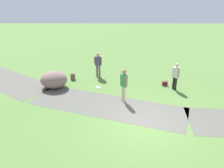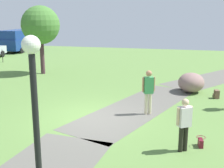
{
  "view_description": "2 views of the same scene",
  "coord_description": "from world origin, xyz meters",
  "px_view_note": "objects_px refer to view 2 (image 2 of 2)",
  "views": [
    {
      "loc": [
        1.45,
        9.08,
        6.15
      ],
      "look_at": [
        1.5,
        -1.41,
        1.31
      ],
      "focal_mm": 38.52,
      "sensor_mm": 36.0,
      "label": 1
    },
    {
      "loc": [
        -10.34,
        -3.57,
        3.91
      ],
      "look_at": [
        0.54,
        -0.72,
        1.24
      ],
      "focal_mm": 47.19,
      "sensor_mm": 36.0,
      "label": 2
    }
  ],
  "objects_px": {
    "lamp_post": "(36,125)",
    "young_tree_near_path": "(41,25)",
    "handbag_on_grass": "(201,142)",
    "backpack_by_boulder": "(216,94)",
    "man_near_boulder": "(148,89)",
    "woman_with_handbag": "(184,121)",
    "frisbee_on_grass": "(190,106)",
    "delivery_van": "(20,40)",
    "lawn_boulder": "(191,83)"
  },
  "relations": [
    {
      "from": "man_near_boulder",
      "to": "handbag_on_grass",
      "type": "distance_m",
      "value": 3.36
    },
    {
      "from": "delivery_van",
      "to": "lamp_post",
      "type": "bearing_deg",
      "value": -147.78
    },
    {
      "from": "lawn_boulder",
      "to": "backpack_by_boulder",
      "type": "bearing_deg",
      "value": -127.57
    },
    {
      "from": "lamp_post",
      "to": "lawn_boulder",
      "type": "distance_m",
      "value": 11.79
    },
    {
      "from": "young_tree_near_path",
      "to": "man_near_boulder",
      "type": "height_order",
      "value": "young_tree_near_path"
    },
    {
      "from": "lawn_boulder",
      "to": "handbag_on_grass",
      "type": "distance_m",
      "value": 6.61
    },
    {
      "from": "lamp_post",
      "to": "backpack_by_boulder",
      "type": "bearing_deg",
      "value": -19.01
    },
    {
      "from": "young_tree_near_path",
      "to": "handbag_on_grass",
      "type": "height_order",
      "value": "young_tree_near_path"
    },
    {
      "from": "backpack_by_boulder",
      "to": "delivery_van",
      "type": "distance_m",
      "value": 23.78
    },
    {
      "from": "lamp_post",
      "to": "backpack_by_boulder",
      "type": "xyz_separation_m",
      "value": [
        10.5,
        -3.62,
        -2.04
      ]
    },
    {
      "from": "handbag_on_grass",
      "to": "frisbee_on_grass",
      "type": "height_order",
      "value": "handbag_on_grass"
    },
    {
      "from": "young_tree_near_path",
      "to": "backpack_by_boulder",
      "type": "relative_size",
      "value": 11.22
    },
    {
      "from": "young_tree_near_path",
      "to": "backpack_by_boulder",
      "type": "height_order",
      "value": "young_tree_near_path"
    },
    {
      "from": "lamp_post",
      "to": "lawn_boulder",
      "type": "xyz_separation_m",
      "value": [
        11.41,
        -2.43,
        -1.73
      ]
    },
    {
      "from": "delivery_van",
      "to": "young_tree_near_path",
      "type": "bearing_deg",
      "value": -142.38
    },
    {
      "from": "woman_with_handbag",
      "to": "delivery_van",
      "type": "distance_m",
      "value": 26.89
    },
    {
      "from": "lawn_boulder",
      "to": "backpack_by_boulder",
      "type": "distance_m",
      "value": 1.53
    },
    {
      "from": "young_tree_near_path",
      "to": "lamp_post",
      "type": "distance_m",
      "value": 15.7
    },
    {
      "from": "handbag_on_grass",
      "to": "frisbee_on_grass",
      "type": "bearing_deg",
      "value": 4.7
    },
    {
      "from": "backpack_by_boulder",
      "to": "lawn_boulder",
      "type": "bearing_deg",
      "value": 52.43
    },
    {
      "from": "woman_with_handbag",
      "to": "backpack_by_boulder",
      "type": "bearing_deg",
      "value": -12.88
    },
    {
      "from": "young_tree_near_path",
      "to": "man_near_boulder",
      "type": "distance_m",
      "value": 10.56
    },
    {
      "from": "lamp_post",
      "to": "delivery_van",
      "type": "xyz_separation_m",
      "value": [
        24.59,
        15.5,
        -0.96
      ]
    },
    {
      "from": "woman_with_handbag",
      "to": "backpack_by_boulder",
      "type": "xyz_separation_m",
      "value": [
        6.13,
        -1.4,
        -0.72
      ]
    },
    {
      "from": "woman_with_handbag",
      "to": "frisbee_on_grass",
      "type": "relative_size",
      "value": 5.8
    },
    {
      "from": "woman_with_handbag",
      "to": "delivery_van",
      "type": "relative_size",
      "value": 0.31
    },
    {
      "from": "lamp_post",
      "to": "handbag_on_grass",
      "type": "height_order",
      "value": "lamp_post"
    },
    {
      "from": "lamp_post",
      "to": "young_tree_near_path",
      "type": "bearing_deg",
      "value": 27.57
    },
    {
      "from": "woman_with_handbag",
      "to": "frisbee_on_grass",
      "type": "height_order",
      "value": "woman_with_handbag"
    },
    {
      "from": "lawn_boulder",
      "to": "delivery_van",
      "type": "distance_m",
      "value": 22.27
    },
    {
      "from": "lawn_boulder",
      "to": "delivery_van",
      "type": "relative_size",
      "value": 0.31
    },
    {
      "from": "woman_with_handbag",
      "to": "delivery_van",
      "type": "xyz_separation_m",
      "value": [
        20.23,
        17.71,
        0.35
      ]
    },
    {
      "from": "young_tree_near_path",
      "to": "delivery_van",
      "type": "xyz_separation_m",
      "value": [
        10.7,
        8.25,
        -1.95
      ]
    },
    {
      "from": "handbag_on_grass",
      "to": "backpack_by_boulder",
      "type": "distance_m",
      "value": 5.76
    },
    {
      "from": "young_tree_near_path",
      "to": "woman_with_handbag",
      "type": "height_order",
      "value": "young_tree_near_path"
    },
    {
      "from": "lawn_boulder",
      "to": "handbag_on_grass",
      "type": "relative_size",
      "value": 4.85
    },
    {
      "from": "lawn_boulder",
      "to": "delivery_van",
      "type": "xyz_separation_m",
      "value": [
        13.18,
        17.93,
        0.77
      ]
    },
    {
      "from": "lamp_post",
      "to": "backpack_by_boulder",
      "type": "height_order",
      "value": "lamp_post"
    },
    {
      "from": "lamp_post",
      "to": "woman_with_handbag",
      "type": "bearing_deg",
      "value": -26.89
    },
    {
      "from": "woman_with_handbag",
      "to": "backpack_by_boulder",
      "type": "height_order",
      "value": "woman_with_handbag"
    },
    {
      "from": "backpack_by_boulder",
      "to": "frisbee_on_grass",
      "type": "xyz_separation_m",
      "value": [
        -1.68,
        1.21,
        -0.18
      ]
    },
    {
      "from": "lamp_post",
      "to": "man_near_boulder",
      "type": "distance_m",
      "value": 7.51
    },
    {
      "from": "lawn_boulder",
      "to": "woman_with_handbag",
      "type": "distance_m",
      "value": 7.06
    },
    {
      "from": "frisbee_on_grass",
      "to": "delivery_van",
      "type": "relative_size",
      "value": 0.05
    },
    {
      "from": "woman_with_handbag",
      "to": "backpack_by_boulder",
      "type": "distance_m",
      "value": 6.33
    },
    {
      "from": "young_tree_near_path",
      "to": "handbag_on_grass",
      "type": "relative_size",
      "value": 13.47
    },
    {
      "from": "backpack_by_boulder",
      "to": "delivery_van",
      "type": "height_order",
      "value": "delivery_van"
    },
    {
      "from": "young_tree_near_path",
      "to": "woman_with_handbag",
      "type": "xyz_separation_m",
      "value": [
        -9.52,
        -9.47,
        -2.29
      ]
    },
    {
      "from": "lawn_boulder",
      "to": "backpack_by_boulder",
      "type": "height_order",
      "value": "lawn_boulder"
    },
    {
      "from": "young_tree_near_path",
      "to": "woman_with_handbag",
      "type": "bearing_deg",
      "value": -135.17
    }
  ]
}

